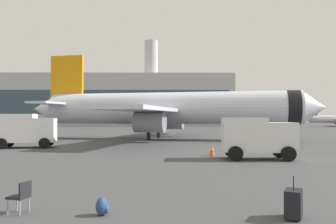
# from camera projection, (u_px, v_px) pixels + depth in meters

# --- Properties ---
(airplane_at_gate) EXTENTS (35.47, 32.26, 10.50)m
(airplane_at_gate) POSITION_uv_depth(u_px,v_px,m) (168.00, 109.00, 42.29)
(airplane_at_gate) COLOR silver
(airplane_at_gate) RESTS_ON ground
(service_truck) EXTENTS (5.08, 3.15, 2.90)m
(service_truck) POSITION_uv_depth(u_px,v_px,m) (25.00, 129.00, 30.26)
(service_truck) COLOR white
(service_truck) RESTS_ON ground
(cargo_van) EXTENTS (4.53, 2.60, 2.60)m
(cargo_van) POSITION_uv_depth(u_px,v_px,m) (257.00, 136.00, 21.91)
(cargo_van) COLOR white
(cargo_van) RESTS_ON ground
(safety_cone_near) EXTENTS (0.44, 0.44, 0.77)m
(safety_cone_near) POSITION_uv_depth(u_px,v_px,m) (212.00, 150.00, 23.78)
(safety_cone_near) COLOR #F2590C
(safety_cone_near) RESTS_ON ground
(safety_cone_mid) EXTENTS (0.44, 0.44, 0.67)m
(safety_cone_mid) POSITION_uv_depth(u_px,v_px,m) (43.00, 142.00, 32.14)
(safety_cone_mid) COLOR #F2590C
(safety_cone_mid) RESTS_ON ground
(safety_cone_far) EXTENTS (0.44, 0.44, 0.61)m
(safety_cone_far) POSITION_uv_depth(u_px,v_px,m) (275.00, 136.00, 42.82)
(safety_cone_far) COLOR #F2590C
(safety_cone_far) RESTS_ON ground
(rolling_suitcase) EXTENTS (0.64, 0.75, 1.10)m
(rolling_suitcase) POSITION_uv_depth(u_px,v_px,m) (294.00, 203.00, 9.09)
(rolling_suitcase) COLOR black
(rolling_suitcase) RESTS_ON ground
(traveller_backpack) EXTENTS (0.36, 0.40, 0.48)m
(traveller_backpack) POSITION_uv_depth(u_px,v_px,m) (102.00, 207.00, 9.39)
(traveller_backpack) COLOR navy
(traveller_backpack) RESTS_ON ground
(gate_chair) EXTENTS (0.59, 0.59, 0.86)m
(gate_chair) POSITION_uv_depth(u_px,v_px,m) (21.00, 195.00, 9.58)
(gate_chair) COLOR black
(gate_chair) RESTS_ON ground
(terminal_building) EXTENTS (72.69, 23.88, 27.86)m
(terminal_building) POSITION_uv_depth(u_px,v_px,m) (118.00, 101.00, 116.24)
(terminal_building) COLOR #B2B2B7
(terminal_building) RESTS_ON ground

